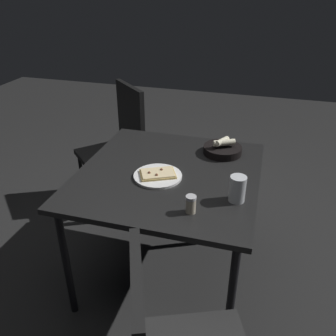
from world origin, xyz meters
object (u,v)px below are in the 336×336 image
object	(u,v)px
bread_basket	(222,149)
chair_far	(119,141)
dining_table	(169,182)
beer_glass	(237,190)
pizza_plate	(158,175)
pepper_shaker	(191,205)

from	to	relation	value
bread_basket	chair_far	bearing A→B (deg)	-24.09
dining_table	beer_glass	size ratio (longest dim) A/B	7.79
pizza_plate	bread_basket	size ratio (longest dim) A/B	1.13
beer_glass	pepper_shaker	bearing A→B (deg)	38.92
dining_table	bread_basket	xyz separation A→B (m)	(-0.25, -0.31, 0.09)
bread_basket	beer_glass	size ratio (longest dim) A/B	1.77
chair_far	pizza_plate	bearing A→B (deg)	126.23
dining_table	chair_far	distance (m)	0.93
dining_table	pizza_plate	xyz separation A→B (m)	(0.04, 0.07, 0.07)
pepper_shaker	bread_basket	bearing A→B (deg)	-94.46
dining_table	beer_glass	bearing A→B (deg)	155.32
beer_glass	chair_far	distance (m)	1.35
bread_basket	pepper_shaker	xyz separation A→B (m)	(0.05, 0.65, 0.01)
dining_table	chair_far	bearing A→B (deg)	-49.08
dining_table	pepper_shaker	world-z (taller)	pepper_shaker
pizza_plate	pepper_shaker	xyz separation A→B (m)	(-0.24, 0.26, 0.03)
dining_table	beer_glass	xyz separation A→B (m)	(-0.39, 0.18, 0.12)
dining_table	pizza_plate	distance (m)	0.11
bread_basket	beer_glass	world-z (taller)	beer_glass
beer_glass	pizza_plate	bearing A→B (deg)	-14.11
pizza_plate	chair_far	bearing A→B (deg)	-53.77
pizza_plate	bread_basket	distance (m)	0.48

